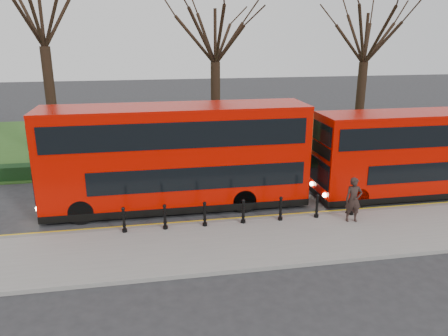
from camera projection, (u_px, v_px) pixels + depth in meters
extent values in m
plane|color=#28282B|center=(208.00, 215.00, 19.25)|extent=(120.00, 120.00, 0.00)
cube|color=gray|center=(219.00, 245.00, 16.41)|extent=(60.00, 4.00, 0.15)
cube|color=slate|center=(211.00, 223.00, 18.29)|extent=(60.00, 0.25, 0.16)
cube|color=#2E531B|center=(179.00, 138.00, 33.34)|extent=(60.00, 18.00, 0.06)
cube|color=black|center=(191.00, 164.00, 25.52)|extent=(60.00, 0.90, 0.80)
cube|color=yellow|center=(210.00, 222.00, 18.59)|extent=(60.00, 0.10, 0.01)
cube|color=yellow|center=(210.00, 220.00, 18.78)|extent=(60.00, 0.10, 0.01)
cylinder|color=black|center=(52.00, 106.00, 26.24)|extent=(0.60, 0.60, 6.97)
cylinder|color=black|center=(216.00, 110.00, 28.11)|extent=(0.60, 0.60, 5.97)
cylinder|color=black|center=(360.00, 106.00, 29.84)|extent=(0.60, 0.60, 5.85)
cylinder|color=black|center=(124.00, 220.00, 17.18)|extent=(0.15, 0.15, 1.00)
cylinder|color=black|center=(165.00, 217.00, 17.46)|extent=(0.15, 0.15, 1.00)
cylinder|color=black|center=(205.00, 214.00, 17.73)|extent=(0.15, 0.15, 1.00)
cylinder|color=black|center=(243.00, 212.00, 18.01)|extent=(0.15, 0.15, 1.00)
cylinder|color=black|center=(281.00, 209.00, 18.29)|extent=(0.15, 0.15, 1.00)
cylinder|color=black|center=(317.00, 206.00, 18.56)|extent=(0.15, 0.15, 1.00)
cylinder|color=black|center=(352.00, 204.00, 18.84)|extent=(0.15, 0.15, 1.00)
cube|color=#BC0A00|center=(176.00, 154.00, 19.52)|extent=(11.70, 2.66, 4.31)
cube|color=black|center=(178.00, 200.00, 20.18)|extent=(11.72, 2.68, 0.32)
cube|color=black|center=(199.00, 179.00, 18.64)|extent=(9.36, 0.04, 1.01)
cube|color=black|center=(178.00, 136.00, 17.93)|extent=(11.06, 0.04, 1.12)
cube|color=black|center=(37.00, 153.00, 18.41)|extent=(0.06, 2.34, 0.58)
cylinder|color=black|center=(81.00, 212.00, 18.30)|extent=(1.06, 0.32, 1.06)
cylinder|color=black|center=(87.00, 193.00, 20.50)|extent=(1.06, 0.32, 1.06)
cylinder|color=black|center=(244.00, 201.00, 19.51)|extent=(1.06, 0.32, 1.06)
cylinder|color=black|center=(234.00, 184.00, 21.71)|extent=(1.06, 0.32, 1.06)
cube|color=#BC0A00|center=(422.00, 151.00, 21.12)|extent=(10.37, 2.36, 3.82)
cube|color=black|center=(417.00, 189.00, 21.70)|extent=(10.39, 2.38, 0.28)
cube|color=black|center=(441.00, 136.00, 19.70)|extent=(9.80, 0.04, 0.99)
cube|color=black|center=(321.00, 150.00, 20.13)|extent=(0.06, 2.07, 0.52)
cylinder|color=black|center=(358.00, 198.00, 20.03)|extent=(0.94, 0.28, 0.94)
cylinder|color=black|center=(339.00, 183.00, 21.98)|extent=(0.94, 0.28, 0.94)
imported|color=black|center=(353.00, 200.00, 18.06)|extent=(0.76, 0.57, 1.90)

